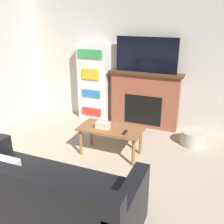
{
  "coord_description": "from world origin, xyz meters",
  "views": [
    {
      "loc": [
        1.57,
        -1.16,
        2.19
      ],
      "look_at": [
        0.13,
        2.39,
        0.73
      ],
      "focal_mm": 42.0,
      "sensor_mm": 36.0,
      "label": 1
    }
  ],
  "objects_px": {
    "tv": "(146,55)",
    "fireplace": "(145,100)",
    "coffee_table": "(111,132)",
    "bookshelf": "(94,82)",
    "couch": "(44,199)",
    "storage_basket": "(193,138)"
  },
  "relations": [
    {
      "from": "couch",
      "to": "tv",
      "type": "bearing_deg",
      "value": 84.36
    },
    {
      "from": "fireplace",
      "to": "storage_basket",
      "type": "relative_size",
      "value": 3.46
    },
    {
      "from": "fireplace",
      "to": "couch",
      "type": "relative_size",
      "value": 0.71
    },
    {
      "from": "couch",
      "to": "fireplace",
      "type": "bearing_deg",
      "value": 84.39
    },
    {
      "from": "tv",
      "to": "bookshelf",
      "type": "height_order",
      "value": "tv"
    },
    {
      "from": "coffee_table",
      "to": "fireplace",
      "type": "bearing_deg",
      "value": 82.02
    },
    {
      "from": "tv",
      "to": "fireplace",
      "type": "bearing_deg",
      "value": 90.0
    },
    {
      "from": "tv",
      "to": "bookshelf",
      "type": "distance_m",
      "value": 1.27
    },
    {
      "from": "storage_basket",
      "to": "fireplace",
      "type": "bearing_deg",
      "value": 155.2
    },
    {
      "from": "tv",
      "to": "couch",
      "type": "bearing_deg",
      "value": -95.64
    },
    {
      "from": "bookshelf",
      "to": "tv",
      "type": "bearing_deg",
      "value": 0.1
    },
    {
      "from": "coffee_table",
      "to": "storage_basket",
      "type": "bearing_deg",
      "value": 35.2
    },
    {
      "from": "storage_basket",
      "to": "bookshelf",
      "type": "bearing_deg",
      "value": 168.03
    },
    {
      "from": "fireplace",
      "to": "bookshelf",
      "type": "xyz_separation_m",
      "value": [
        -1.11,
        -0.02,
        0.25
      ]
    },
    {
      "from": "coffee_table",
      "to": "couch",
      "type": "bearing_deg",
      "value": -93.66
    },
    {
      "from": "coffee_table",
      "to": "bookshelf",
      "type": "xyz_separation_m",
      "value": [
        -0.92,
        1.31,
        0.41
      ]
    },
    {
      "from": "fireplace",
      "to": "coffee_table",
      "type": "bearing_deg",
      "value": -97.98
    },
    {
      "from": "couch",
      "to": "coffee_table",
      "type": "distance_m",
      "value": 1.64
    },
    {
      "from": "fireplace",
      "to": "storage_basket",
      "type": "distance_m",
      "value": 1.21
    },
    {
      "from": "bookshelf",
      "to": "storage_basket",
      "type": "bearing_deg",
      "value": -11.97
    },
    {
      "from": "fireplace",
      "to": "couch",
      "type": "height_order",
      "value": "fireplace"
    },
    {
      "from": "tv",
      "to": "coffee_table",
      "type": "relative_size",
      "value": 1.16
    }
  ]
}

